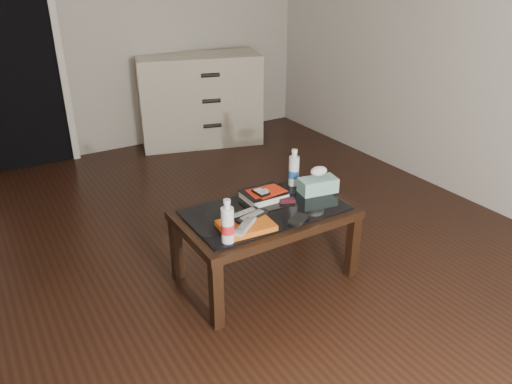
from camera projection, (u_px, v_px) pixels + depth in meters
The scene contains 16 objects.
ground at pixel (174, 290), 2.94m from camera, with size 5.00×5.00×0.00m, color black.
doorway at pixel (7, 54), 4.21m from camera, with size 0.90×0.08×2.07m.
coffee_table at pixel (265, 219), 2.90m from camera, with size 1.00×0.60×0.46m.
dresser at pixel (200, 100), 5.06m from camera, with size 1.29×0.81×0.90m.
magazines at pixel (246, 225), 2.67m from camera, with size 0.28×0.21×0.03m, color #C25312.
remote_silver at pixel (245, 226), 2.61m from camera, with size 0.20×0.05×0.02m, color #9E9DA2.
remote_black_front at pixel (252, 216), 2.71m from camera, with size 0.20×0.05×0.02m, color black.
remote_black_back at pixel (244, 214), 2.73m from camera, with size 0.20×0.05×0.02m, color black.
textbook at pixel (264, 195), 2.99m from camera, with size 0.25×0.20×0.05m, color black.
dvd_mailers at pixel (264, 191), 2.98m from camera, with size 0.19×0.14×0.01m, color red.
ipod at pixel (261, 192), 2.94m from camera, with size 0.06×0.10×0.02m, color black.
flip_phone at pixel (287, 200), 2.95m from camera, with size 0.09×0.05×0.02m, color black.
wallet at pixel (298, 219), 2.74m from camera, with size 0.12×0.07×0.02m, color black.
water_bottle_left at pixel (227, 221), 2.50m from camera, with size 0.07×0.07×0.24m, color silver.
water_bottle_right at pixel (294, 167), 3.13m from camera, with size 0.07×0.07×0.24m, color silver.
tissue_box at pixel (318, 185), 3.06m from camera, with size 0.23×0.12×0.09m, color teal.
Camera 1 is at (-0.83, -2.31, 1.79)m, focal length 35.00 mm.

